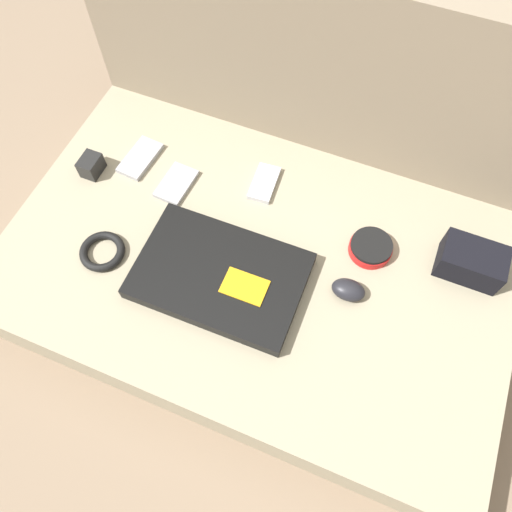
{
  "coord_description": "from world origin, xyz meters",
  "views": [
    {
      "loc": [
        0.19,
        -0.45,
        1.1
      ],
      "look_at": [
        0.0,
        0.0,
        0.17
      ],
      "focal_mm": 35.0,
      "sensor_mm": 36.0,
      "label": 1
    }
  ],
  "objects_px": {
    "laptop": "(220,275)",
    "speaker_puck": "(371,248)",
    "phone_small": "(264,183)",
    "camera_pouch": "(471,262)",
    "phone_black": "(176,184)",
    "computer_mouse": "(348,290)",
    "charger_brick": "(91,165)",
    "phone_silver": "(140,158)"
  },
  "relations": [
    {
      "from": "laptop",
      "to": "camera_pouch",
      "type": "distance_m",
      "value": 0.52
    },
    {
      "from": "computer_mouse",
      "to": "speaker_puck",
      "type": "xyz_separation_m",
      "value": [
        0.02,
        0.11,
        -0.0
      ]
    },
    {
      "from": "computer_mouse",
      "to": "phone_black",
      "type": "distance_m",
      "value": 0.46
    },
    {
      "from": "phone_small",
      "to": "speaker_puck",
      "type": "bearing_deg",
      "value": -20.01
    },
    {
      "from": "computer_mouse",
      "to": "phone_silver",
      "type": "relative_size",
      "value": 0.59
    },
    {
      "from": "phone_silver",
      "to": "phone_black",
      "type": "bearing_deg",
      "value": -12.13
    },
    {
      "from": "computer_mouse",
      "to": "camera_pouch",
      "type": "height_order",
      "value": "camera_pouch"
    },
    {
      "from": "speaker_puck",
      "to": "camera_pouch",
      "type": "relative_size",
      "value": 0.72
    },
    {
      "from": "phone_silver",
      "to": "phone_black",
      "type": "relative_size",
      "value": 1.12
    },
    {
      "from": "phone_silver",
      "to": "phone_small",
      "type": "xyz_separation_m",
      "value": [
        0.3,
        0.04,
        0.0
      ]
    },
    {
      "from": "camera_pouch",
      "to": "computer_mouse",
      "type": "bearing_deg",
      "value": -145.43
    },
    {
      "from": "phone_silver",
      "to": "phone_small",
      "type": "distance_m",
      "value": 0.3
    },
    {
      "from": "speaker_puck",
      "to": "phone_small",
      "type": "bearing_deg",
      "value": 164.56
    },
    {
      "from": "phone_black",
      "to": "speaker_puck",
      "type": "bearing_deg",
      "value": 3.63
    },
    {
      "from": "laptop",
      "to": "phone_black",
      "type": "bearing_deg",
      "value": 136.31
    },
    {
      "from": "laptop",
      "to": "phone_silver",
      "type": "bearing_deg",
      "value": 144.33
    },
    {
      "from": "speaker_puck",
      "to": "phone_small",
      "type": "relative_size",
      "value": 0.88
    },
    {
      "from": "laptop",
      "to": "charger_brick",
      "type": "distance_m",
      "value": 0.42
    },
    {
      "from": "phone_silver",
      "to": "charger_brick",
      "type": "distance_m",
      "value": 0.11
    },
    {
      "from": "charger_brick",
      "to": "speaker_puck",
      "type": "bearing_deg",
      "value": 3.47
    },
    {
      "from": "camera_pouch",
      "to": "laptop",
      "type": "bearing_deg",
      "value": -155.21
    },
    {
      "from": "phone_silver",
      "to": "phone_small",
      "type": "bearing_deg",
      "value": 13.02
    },
    {
      "from": "camera_pouch",
      "to": "charger_brick",
      "type": "relative_size",
      "value": 2.38
    },
    {
      "from": "speaker_puck",
      "to": "phone_black",
      "type": "xyz_separation_m",
      "value": [
        -0.47,
        -0.0,
        -0.01
      ]
    },
    {
      "from": "phone_silver",
      "to": "charger_brick",
      "type": "xyz_separation_m",
      "value": [
        -0.09,
        -0.07,
        0.02
      ]
    },
    {
      "from": "speaker_puck",
      "to": "charger_brick",
      "type": "bearing_deg",
      "value": -176.53
    },
    {
      "from": "laptop",
      "to": "speaker_puck",
      "type": "distance_m",
      "value": 0.33
    },
    {
      "from": "laptop",
      "to": "phone_black",
      "type": "relative_size",
      "value": 3.21
    },
    {
      "from": "speaker_puck",
      "to": "phone_silver",
      "type": "bearing_deg",
      "value": 176.82
    },
    {
      "from": "computer_mouse",
      "to": "camera_pouch",
      "type": "relative_size",
      "value": 0.56
    },
    {
      "from": "laptop",
      "to": "phone_black",
      "type": "height_order",
      "value": "laptop"
    },
    {
      "from": "laptop",
      "to": "charger_brick",
      "type": "relative_size",
      "value": 6.39
    },
    {
      "from": "phone_black",
      "to": "charger_brick",
      "type": "distance_m",
      "value": 0.2
    },
    {
      "from": "speaker_puck",
      "to": "phone_small",
      "type": "xyz_separation_m",
      "value": [
        -0.28,
        0.08,
        -0.01
      ]
    },
    {
      "from": "phone_small",
      "to": "charger_brick",
      "type": "distance_m",
      "value": 0.41
    },
    {
      "from": "laptop",
      "to": "speaker_puck",
      "type": "height_order",
      "value": "laptop"
    },
    {
      "from": "phone_small",
      "to": "camera_pouch",
      "type": "xyz_separation_m",
      "value": [
        0.48,
        -0.04,
        0.03
      ]
    },
    {
      "from": "computer_mouse",
      "to": "phone_black",
      "type": "height_order",
      "value": "computer_mouse"
    },
    {
      "from": "charger_brick",
      "to": "phone_small",
      "type": "bearing_deg",
      "value": 16.73
    },
    {
      "from": "computer_mouse",
      "to": "camera_pouch",
      "type": "bearing_deg",
      "value": 32.05
    },
    {
      "from": "phone_silver",
      "to": "computer_mouse",
      "type": "bearing_deg",
      "value": -9.85
    },
    {
      "from": "computer_mouse",
      "to": "camera_pouch",
      "type": "xyz_separation_m",
      "value": [
        0.22,
        0.15,
        0.02
      ]
    }
  ]
}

